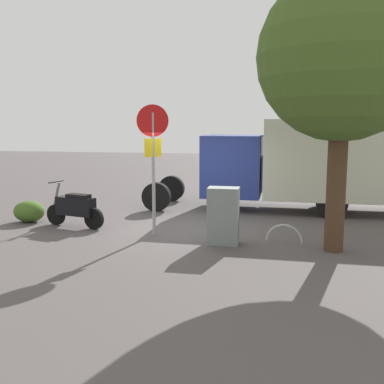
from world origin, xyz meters
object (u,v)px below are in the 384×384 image
at_px(box_truck_near, 311,161).
at_px(stop_sign, 153,149).
at_px(motorcycle, 75,208).
at_px(street_tree, 342,57).
at_px(utility_cabinet, 223,216).
at_px(bike_rack_hoop, 284,242).

bearing_deg(box_truck_near, stop_sign, 45.40).
xyz_separation_m(motorcycle, stop_sign, (-2.27, 0.41, 1.59)).
relative_size(box_truck_near, street_tree, 1.47).
distance_m(box_truck_near, utility_cabinet, 4.99).
xyz_separation_m(stop_sign, street_tree, (-4.17, 0.57, 1.93)).
bearing_deg(utility_cabinet, motorcycle, -12.42).
bearing_deg(utility_cabinet, box_truck_near, -115.94).
bearing_deg(motorcycle, box_truck_near, -137.11).
relative_size(motorcycle, bike_rack_hoop, 2.10).
bearing_deg(bike_rack_hoop, motorcycle, -4.86).
relative_size(stop_sign, utility_cabinet, 2.44).
height_order(utility_cabinet, bike_rack_hoop, utility_cabinet).
distance_m(stop_sign, utility_cabinet, 2.34).
bearing_deg(stop_sign, bike_rack_hoop, 179.11).
bearing_deg(motorcycle, stop_sign, -177.01).
xyz_separation_m(stop_sign, bike_rack_hoop, (-3.13, 0.05, -2.11)).
bearing_deg(box_truck_near, bike_rack_hoop, 79.17).
distance_m(stop_sign, bike_rack_hoop, 3.77).
height_order(stop_sign, bike_rack_hoop, stop_sign).
relative_size(street_tree, utility_cabinet, 4.49).
bearing_deg(stop_sign, box_truck_near, -134.90).
bearing_deg(utility_cabinet, stop_sign, -15.14).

